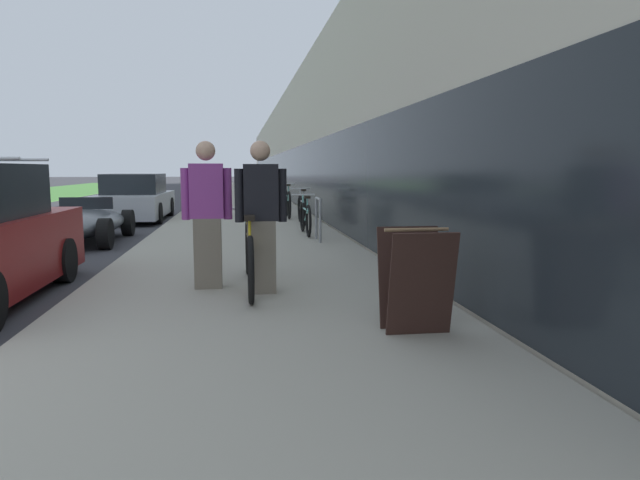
{
  "coord_description": "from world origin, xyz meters",
  "views": [
    {
      "loc": [
        5.03,
        -4.26,
        1.53
      ],
      "look_at": [
        7.59,
        13.56,
        -0.72
      ],
      "focal_mm": 32.0,
      "sensor_mm": 36.0,
      "label": 1
    }
  ],
  "objects_px": {
    "cruiser_bike_farthest": "(288,203)",
    "cruiser_bike_nearest": "(305,218)",
    "person_bystander": "(207,215)",
    "vintage_roadster_curbside": "(81,224)",
    "bike_rack_hoop": "(318,215)",
    "person_rider": "(261,217)",
    "cruiser_bike_middle": "(302,209)",
    "tandem_bicycle": "(249,255)",
    "parked_sedan_far": "(135,199)",
    "sandwich_board_sign": "(415,280)"
  },
  "relations": [
    {
      "from": "tandem_bicycle",
      "to": "sandwich_board_sign",
      "type": "relative_size",
      "value": 2.68
    },
    {
      "from": "person_rider",
      "to": "tandem_bicycle",
      "type": "bearing_deg",
      "value": 114.42
    },
    {
      "from": "cruiser_bike_nearest",
      "to": "vintage_roadster_curbside",
      "type": "bearing_deg",
      "value": 176.37
    },
    {
      "from": "cruiser_bike_middle",
      "to": "vintage_roadster_curbside",
      "type": "distance_m",
      "value": 5.26
    },
    {
      "from": "cruiser_bike_farthest",
      "to": "vintage_roadster_curbside",
      "type": "relative_size",
      "value": 0.45
    },
    {
      "from": "tandem_bicycle",
      "to": "bike_rack_hoop",
      "type": "bearing_deg",
      "value": 71.51
    },
    {
      "from": "person_rider",
      "to": "sandwich_board_sign",
      "type": "xyz_separation_m",
      "value": [
        1.25,
        -1.74,
        -0.41
      ]
    },
    {
      "from": "person_rider",
      "to": "vintage_roadster_curbside",
      "type": "xyz_separation_m",
      "value": [
        -3.5,
        5.99,
        -0.59
      ]
    },
    {
      "from": "bike_rack_hoop",
      "to": "cruiser_bike_nearest",
      "type": "relative_size",
      "value": 0.48
    },
    {
      "from": "person_rider",
      "to": "cruiser_bike_nearest",
      "type": "bearing_deg",
      "value": 78.4
    },
    {
      "from": "parked_sedan_far",
      "to": "person_bystander",
      "type": "bearing_deg",
      "value": -76.16
    },
    {
      "from": "sandwich_board_sign",
      "to": "vintage_roadster_curbside",
      "type": "bearing_deg",
      "value": 121.54
    },
    {
      "from": "vintage_roadster_curbside",
      "to": "parked_sedan_far",
      "type": "relative_size",
      "value": 0.84
    },
    {
      "from": "tandem_bicycle",
      "to": "cruiser_bike_nearest",
      "type": "relative_size",
      "value": 1.37
    },
    {
      "from": "bike_rack_hoop",
      "to": "vintage_roadster_curbside",
      "type": "bearing_deg",
      "value": 163.04
    },
    {
      "from": "bike_rack_hoop",
      "to": "vintage_roadster_curbside",
      "type": "height_order",
      "value": "bike_rack_hoop"
    },
    {
      "from": "cruiser_bike_farthest",
      "to": "cruiser_bike_nearest",
      "type": "bearing_deg",
      "value": -89.8
    },
    {
      "from": "parked_sedan_far",
      "to": "sandwich_board_sign",
      "type": "bearing_deg",
      "value": -70.75
    },
    {
      "from": "vintage_roadster_curbside",
      "to": "bike_rack_hoop",
      "type": "bearing_deg",
      "value": -16.96
    },
    {
      "from": "cruiser_bike_middle",
      "to": "cruiser_bike_farthest",
      "type": "relative_size",
      "value": 0.94
    },
    {
      "from": "cruiser_bike_farthest",
      "to": "parked_sedan_far",
      "type": "height_order",
      "value": "parked_sedan_far"
    },
    {
      "from": "person_rider",
      "to": "person_bystander",
      "type": "distance_m",
      "value": 0.71
    },
    {
      "from": "cruiser_bike_nearest",
      "to": "person_bystander",
      "type": "bearing_deg",
      "value": -108.48
    },
    {
      "from": "person_rider",
      "to": "vintage_roadster_curbside",
      "type": "distance_m",
      "value": 6.96
    },
    {
      "from": "tandem_bicycle",
      "to": "person_bystander",
      "type": "bearing_deg",
      "value": 171.82
    },
    {
      "from": "tandem_bicycle",
      "to": "person_bystander",
      "type": "height_order",
      "value": "person_bystander"
    },
    {
      "from": "cruiser_bike_middle",
      "to": "sandwich_board_sign",
      "type": "distance_m",
      "value": 9.75
    },
    {
      "from": "person_bystander",
      "to": "sandwich_board_sign",
      "type": "xyz_separation_m",
      "value": [
        1.86,
        -2.1,
        -0.41
      ]
    },
    {
      "from": "person_bystander",
      "to": "bike_rack_hoop",
      "type": "height_order",
      "value": "person_bystander"
    },
    {
      "from": "tandem_bicycle",
      "to": "vintage_roadster_curbside",
      "type": "height_order",
      "value": "tandem_bicycle"
    },
    {
      "from": "sandwich_board_sign",
      "to": "bike_rack_hoop",
      "type": "bearing_deg",
      "value": 89.67
    },
    {
      "from": "cruiser_bike_nearest",
      "to": "parked_sedan_far",
      "type": "height_order",
      "value": "parked_sedan_far"
    },
    {
      "from": "vintage_roadster_curbside",
      "to": "cruiser_bike_nearest",
      "type": "bearing_deg",
      "value": -3.63
    },
    {
      "from": "tandem_bicycle",
      "to": "cruiser_bike_middle",
      "type": "relative_size",
      "value": 1.44
    },
    {
      "from": "bike_rack_hoop",
      "to": "parked_sedan_far",
      "type": "bearing_deg",
      "value": 124.14
    },
    {
      "from": "bike_rack_hoop",
      "to": "parked_sedan_far",
      "type": "distance_m",
      "value": 8.18
    },
    {
      "from": "person_rider",
      "to": "cruiser_bike_middle",
      "type": "bearing_deg",
      "value": 80.38
    },
    {
      "from": "person_rider",
      "to": "bike_rack_hoop",
      "type": "xyz_separation_m",
      "value": [
        1.28,
        4.53,
        -0.34
      ]
    },
    {
      "from": "cruiser_bike_nearest",
      "to": "cruiser_bike_middle",
      "type": "distance_m",
      "value": 2.32
    },
    {
      "from": "tandem_bicycle",
      "to": "cruiser_bike_middle",
      "type": "height_order",
      "value": "tandem_bicycle"
    },
    {
      "from": "cruiser_bike_middle",
      "to": "sandwich_board_sign",
      "type": "xyz_separation_m",
      "value": [
        -0.11,
        -9.75,
        0.07
      ]
    },
    {
      "from": "person_bystander",
      "to": "vintage_roadster_curbside",
      "type": "height_order",
      "value": "person_bystander"
    },
    {
      "from": "person_bystander",
      "to": "vintage_roadster_curbside",
      "type": "relative_size",
      "value": 0.43
    },
    {
      "from": "cruiser_bike_farthest",
      "to": "parked_sedan_far",
      "type": "relative_size",
      "value": 0.37
    },
    {
      "from": "person_bystander",
      "to": "parked_sedan_far",
      "type": "xyz_separation_m",
      "value": [
        -2.7,
        10.94,
        -0.36
      ]
    },
    {
      "from": "vintage_roadster_curbside",
      "to": "parked_sedan_far",
      "type": "bearing_deg",
      "value": 87.97
    },
    {
      "from": "person_rider",
      "to": "parked_sedan_far",
      "type": "bearing_deg",
      "value": 106.31
    },
    {
      "from": "cruiser_bike_nearest",
      "to": "vintage_roadster_curbside",
      "type": "distance_m",
      "value": 4.68
    },
    {
      "from": "tandem_bicycle",
      "to": "cruiser_bike_farthest",
      "type": "distance_m",
      "value": 9.76
    },
    {
      "from": "bike_rack_hoop",
      "to": "cruiser_bike_farthest",
      "type": "relative_size",
      "value": 0.48
    }
  ]
}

